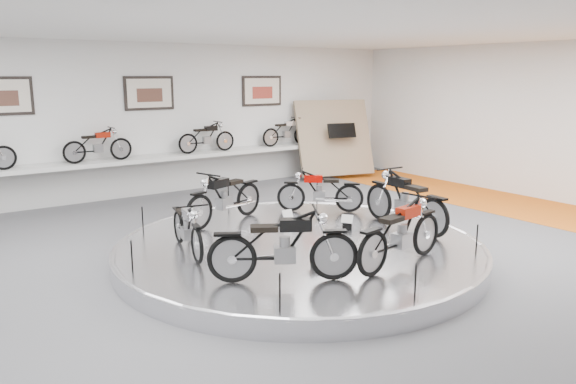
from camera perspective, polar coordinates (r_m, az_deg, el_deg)
floor at (r=9.74m, az=2.24°, el=-7.22°), size 16.00×16.00×0.00m
ceiling at (r=9.24m, az=2.45°, el=16.93°), size 16.00×16.00×0.00m
wall_back at (r=15.40m, az=-13.84°, el=7.12°), size 16.00×0.00×16.00m
wall_right at (r=15.49m, az=26.70°, el=6.23°), size 0.00×14.00×14.00m
orange_carpet_strip at (r=14.74m, az=23.75°, el=-1.61°), size 2.40×12.60×0.01m
dado_band at (r=15.56m, az=-13.55°, el=1.80°), size 15.68×0.04×1.10m
display_platform at (r=9.92m, az=1.19°, el=-5.94°), size 6.40×6.40×0.30m
platform_rim at (r=9.88m, az=1.19°, el=-5.28°), size 6.40×6.40×0.10m
shelf at (r=15.24m, az=-13.23°, el=3.32°), size 11.00×0.55×0.10m
poster_left at (r=14.42m, az=-27.09°, el=8.67°), size 1.35×0.06×0.88m
poster_center at (r=15.33m, az=-13.91°, el=9.72°), size 1.35×0.06×0.88m
poster_right at (r=16.93m, az=-2.65°, el=10.22°), size 1.35×0.06×0.88m
display_panel at (r=17.57m, az=4.72°, el=5.52°), size 2.56×1.52×2.30m
shelf_bike_b at (r=14.70m, az=-18.74°, el=4.33°), size 1.22×0.43×0.73m
shelf_bike_c at (r=15.80m, az=-8.25°, el=5.32°), size 1.22×0.43×0.73m
shelf_bike_d at (r=17.18m, az=-0.17°, el=5.97°), size 1.22×0.43×0.73m
bike_a at (r=11.94m, az=3.29°, el=0.13°), size 1.55×1.42×0.92m
bike_b at (r=11.10m, az=-6.45°, el=-0.47°), size 1.89×1.16×1.05m
bike_c at (r=9.34m, az=-10.21°, el=-3.49°), size 0.80×1.57×0.88m
bike_d at (r=7.89m, az=-0.48°, el=-5.45°), size 1.89×1.47×1.07m
bike_e at (r=8.74m, az=11.43°, el=-4.04°), size 1.86×0.92×1.05m
bike_f at (r=10.87m, az=11.83°, el=-0.77°), size 0.79×1.92×1.11m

